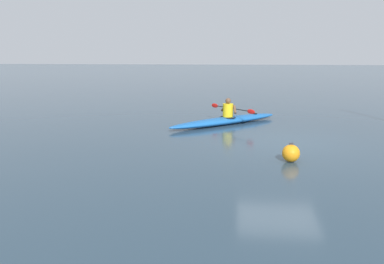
# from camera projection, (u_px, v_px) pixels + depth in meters

# --- Properties ---
(ground_plane) EXTENTS (160.00, 160.00, 0.00)m
(ground_plane) POSITION_uv_depth(u_px,v_px,m) (281.00, 143.00, 11.90)
(ground_plane) COLOR #283D4C
(kayak) EXTENTS (4.27, 4.00, 0.28)m
(kayak) POSITION_uv_depth(u_px,v_px,m) (226.00, 121.00, 14.95)
(kayak) COLOR #1959A5
(kayak) RESTS_ON ground
(kayaker) EXTENTS (1.70, 1.84, 0.72)m
(kayaker) POSITION_uv_depth(u_px,v_px,m) (228.00, 109.00, 14.94)
(kayaker) COLOR yellow
(kayaker) RESTS_ON kayak
(mooring_buoy_orange_mid) EXTENTS (0.44, 0.44, 0.48)m
(mooring_buoy_orange_mid) POSITION_uv_depth(u_px,v_px,m) (291.00, 153.00, 9.78)
(mooring_buoy_orange_mid) COLOR orange
(mooring_buoy_orange_mid) RESTS_ON ground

